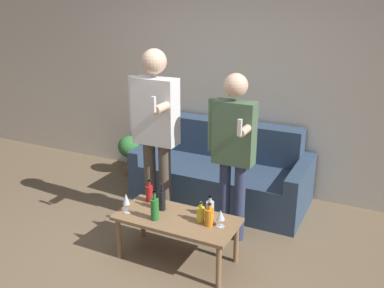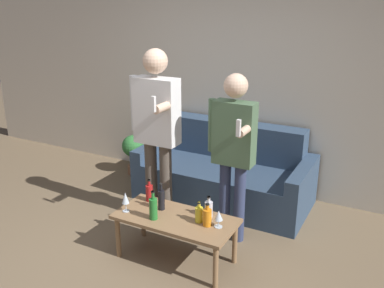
{
  "view_description": "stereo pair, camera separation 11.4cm",
  "coord_description": "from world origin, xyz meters",
  "px_view_note": "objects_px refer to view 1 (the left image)",
  "views": [
    {
      "loc": [
        1.77,
        -2.41,
        2.21
      ],
      "look_at": [
        0.18,
        0.85,
        0.95
      ],
      "focal_mm": 40.0,
      "sensor_mm": 36.0,
      "label": 1
    },
    {
      "loc": [
        1.88,
        -2.35,
        2.21
      ],
      "look_at": [
        0.18,
        0.85,
        0.95
      ],
      "focal_mm": 40.0,
      "sensor_mm": 36.0,
      "label": 2
    }
  ],
  "objects_px": {
    "bottle_orange": "(209,217)",
    "person_standing_left": "(155,124)",
    "couch": "(223,173)",
    "coffee_table": "(177,222)",
    "person_standing_right": "(233,144)"
  },
  "relations": [
    {
      "from": "couch",
      "to": "coffee_table",
      "type": "bearing_deg",
      "value": -85.48
    },
    {
      "from": "couch",
      "to": "person_standing_right",
      "type": "xyz_separation_m",
      "value": [
        0.39,
        -0.77,
        0.65
      ]
    },
    {
      "from": "coffee_table",
      "to": "bottle_orange",
      "type": "relative_size",
      "value": 5.2
    },
    {
      "from": "couch",
      "to": "coffee_table",
      "type": "height_order",
      "value": "couch"
    },
    {
      "from": "couch",
      "to": "bottle_orange",
      "type": "height_order",
      "value": "couch"
    },
    {
      "from": "coffee_table",
      "to": "person_standing_left",
      "type": "distance_m",
      "value": 0.99
    },
    {
      "from": "bottle_orange",
      "to": "person_standing_left",
      "type": "xyz_separation_m",
      "value": [
        -0.81,
        0.52,
        0.55
      ]
    },
    {
      "from": "bottle_orange",
      "to": "coffee_table",
      "type": "bearing_deg",
      "value": -179.66
    },
    {
      "from": "coffee_table",
      "to": "person_standing_left",
      "type": "bearing_deg",
      "value": 133.91
    },
    {
      "from": "couch",
      "to": "person_standing_left",
      "type": "xyz_separation_m",
      "value": [
        -0.4,
        -0.79,
        0.74
      ]
    },
    {
      "from": "person_standing_left",
      "to": "person_standing_right",
      "type": "xyz_separation_m",
      "value": [
        0.79,
        0.03,
        -0.09
      ]
    },
    {
      "from": "person_standing_left",
      "to": "coffee_table",
      "type": "bearing_deg",
      "value": -46.09
    },
    {
      "from": "person_standing_left",
      "to": "person_standing_right",
      "type": "bearing_deg",
      "value": 2.08
    },
    {
      "from": "coffee_table",
      "to": "person_standing_right",
      "type": "bearing_deg",
      "value": 62.63
    },
    {
      "from": "couch",
      "to": "coffee_table",
      "type": "xyz_separation_m",
      "value": [
        0.1,
        -1.32,
        0.07
      ]
    }
  ]
}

